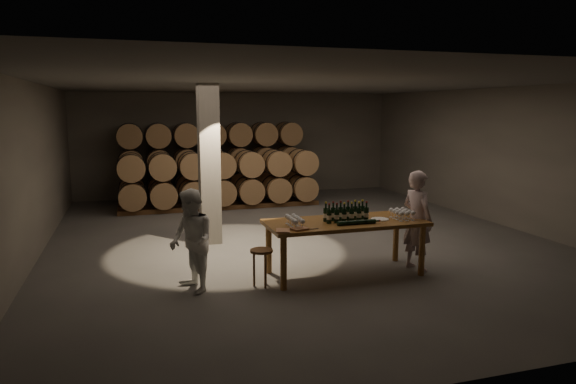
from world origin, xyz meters
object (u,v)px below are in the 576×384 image
object	(u,v)px
person_man	(417,220)
notebook_near	(299,229)
person_woman	(192,241)
bottle_cluster	(346,214)
plate	(380,219)
tasting_table	(345,227)
stool	(262,256)

from	to	relation	value
person_man	notebook_near	bearing A→B (deg)	82.56
notebook_near	person_woman	distance (m)	1.62
bottle_cluster	plate	bearing A→B (deg)	-6.30
bottle_cluster	notebook_near	size ratio (longest dim) A/B	3.02
tasting_table	notebook_near	distance (m)	0.99
bottle_cluster	plate	xyz separation A→B (m)	(0.58, -0.06, -0.11)
tasting_table	stool	world-z (taller)	tasting_table
notebook_near	stool	xyz separation A→B (m)	(-0.54, 0.21, -0.44)
tasting_table	bottle_cluster	size ratio (longest dim) A/B	3.55
notebook_near	person_woman	size ratio (longest dim) A/B	0.16
stool	person_woman	xyz separation A→B (m)	(-1.04, 0.08, 0.30)
person_man	tasting_table	bearing A→B (deg)	70.51
stool	person_man	bearing A→B (deg)	1.04
plate	notebook_near	size ratio (longest dim) A/B	1.21
plate	person_woman	bearing A→B (deg)	-180.00
tasting_table	bottle_cluster	xyz separation A→B (m)	(0.00, -0.02, 0.22)
tasting_table	bottle_cluster	bearing A→B (deg)	-82.99
stool	tasting_table	bearing A→B (deg)	6.60
notebook_near	bottle_cluster	bearing A→B (deg)	5.40
notebook_near	tasting_table	bearing A→B (deg)	6.59
bottle_cluster	notebook_near	distance (m)	0.99
tasting_table	person_woman	size ratio (longest dim) A/B	1.68
plate	person_woman	distance (m)	3.08
person_woman	stool	bearing A→B (deg)	68.66
stool	person_woman	size ratio (longest dim) A/B	0.38
person_man	stool	bearing A→B (deg)	76.92
tasting_table	notebook_near	xyz separation A→B (m)	(-0.91, -0.37, 0.12)
person_man	person_woman	xyz separation A→B (m)	(-3.76, 0.03, -0.08)
person_woman	plate	bearing A→B (deg)	73.21
plate	notebook_near	world-z (taller)	notebook_near
plate	tasting_table	bearing A→B (deg)	171.69
notebook_near	person_man	size ratio (longest dim) A/B	0.14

